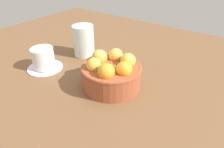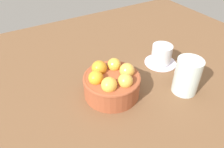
{
  "view_description": "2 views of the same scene",
  "coord_description": "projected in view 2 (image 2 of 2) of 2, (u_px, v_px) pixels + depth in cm",
  "views": [
    {
      "loc": [
        28.21,
        -37.96,
        33.29
      ],
      "look_at": [
        1.2,
        -1.28,
        4.91
      ],
      "focal_mm": 32.02,
      "sensor_mm": 36.0,
      "label": 1
    },
    {
      "loc": [
        24.58,
        41.8,
        44.57
      ],
      "look_at": [
        -1.37,
        -2.18,
        5.43
      ],
      "focal_mm": 34.63,
      "sensor_mm": 36.0,
      "label": 2
    }
  ],
  "objects": [
    {
      "name": "water_glass",
      "position": [
        187.0,
        76.0,
        0.63
      ],
      "size": [
        7.5,
        7.5,
        11.15
      ],
      "primitive_type": "cylinder",
      "color": "silver",
      "rests_on": "ground_plane"
    },
    {
      "name": "terracotta_bowl",
      "position": [
        112.0,
        82.0,
        0.63
      ],
      "size": [
        16.73,
        16.73,
        9.61
      ],
      "color": "#9E4C2D",
      "rests_on": "ground_plane"
    },
    {
      "name": "coffee_cup",
      "position": [
        161.0,
        55.0,
        0.77
      ],
      "size": [
        11.35,
        11.35,
        7.17
      ],
      "color": "white",
      "rests_on": "ground_plane"
    },
    {
      "name": "ground_plane",
      "position": [
        112.0,
        98.0,
        0.67
      ],
      "size": [
        147.08,
        118.78,
        3.72
      ],
      "primitive_type": "cube",
      "color": "brown"
    }
  ]
}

